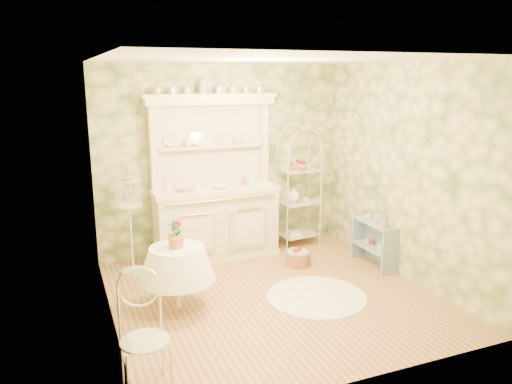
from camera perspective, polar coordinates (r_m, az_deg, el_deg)
name	(u,v)px	position (r m, az deg, el deg)	size (l,w,h in m)	color
floor	(272,296)	(6.00, 1.83, -11.79)	(3.60, 3.60, 0.00)	tan
ceiling	(274,59)	(5.44, 2.05, 14.95)	(3.60, 3.60, 0.00)	white
wall_left	(106,199)	(5.12, -16.82, -0.74)	(3.60, 3.60, 0.00)	beige
wall_right	(405,173)	(6.49, 16.63, 2.15)	(3.60, 3.60, 0.00)	beige
wall_back	(222,159)	(7.21, -3.88, 3.74)	(3.60, 3.60, 0.00)	beige
wall_front	(365,229)	(4.04, 12.37, -4.17)	(3.60, 3.60, 0.00)	beige
kitchen_dresser	(215,178)	(6.93, -4.70, 1.61)	(1.87, 0.61, 2.29)	silver
bakers_rack	(299,189)	(7.53, 4.89, 0.36)	(0.54, 0.38, 1.73)	white
side_shelf	(374,243)	(6.97, 13.37, -5.73)	(0.27, 0.73, 0.63)	#859DBE
round_table	(178,282)	(5.65, -8.93, -10.14)	(0.56, 0.56, 0.62)	white
cafe_chair	(145,337)	(4.27, -12.62, -15.91)	(0.44, 0.44, 0.96)	white
birdcage_stand	(131,223)	(6.64, -14.15, -3.48)	(0.32, 0.32, 1.35)	white
floor_basket	(298,258)	(6.90, 4.77, -7.53)	(0.30, 0.30, 0.19)	#9E6842
lace_rug	(316,296)	(6.02, 6.93, -11.73)	(1.17, 1.17, 0.01)	white
bowl_floral	(185,190)	(6.80, -8.07, 0.19)	(0.27, 0.27, 0.07)	white
bowl_white	(221,188)	(6.90, -4.05, 0.48)	(0.21, 0.21, 0.07)	white
cup_left	(188,144)	(6.92, -7.77, 5.42)	(0.11, 0.11, 0.09)	white
cup_right	(237,142)	(7.10, -2.13, 5.73)	(0.11, 0.11, 0.10)	white
potted_geranium	(175,234)	(5.51, -9.20, -4.76)	(0.15, 0.10, 0.29)	#3F7238
bottle_amber	(386,222)	(6.66, 14.61, -3.37)	(0.07, 0.07, 0.18)	#B06842
bottle_blue	(376,220)	(6.84, 13.58, -3.14)	(0.05, 0.05, 0.10)	#99ACC4
bottle_glass	(368,216)	(7.01, 12.70, -2.74)	(0.08, 0.08, 0.10)	silver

